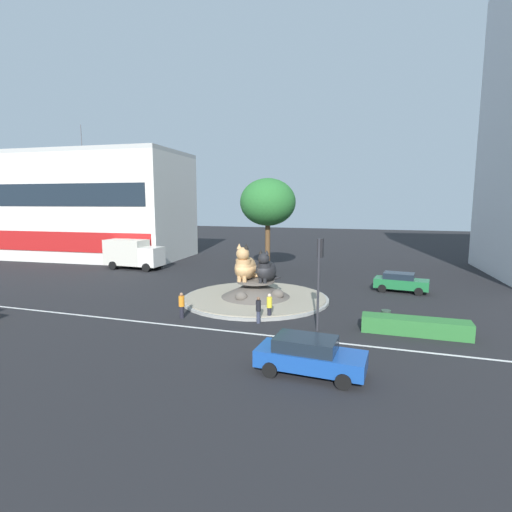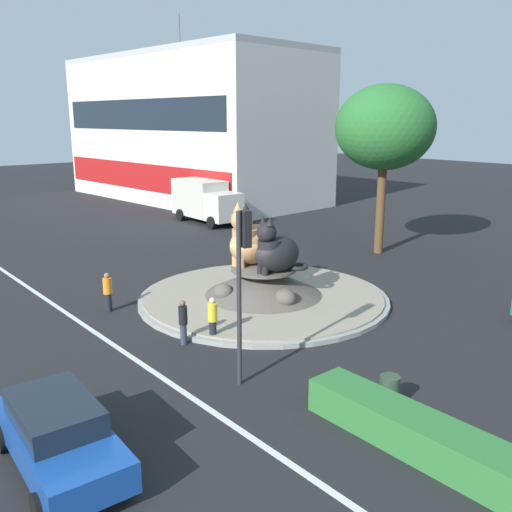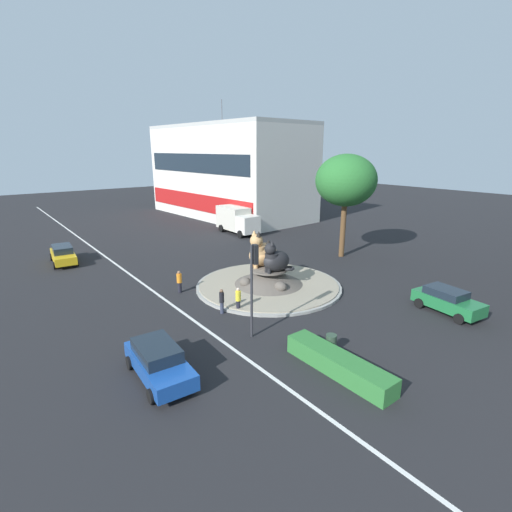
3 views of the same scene
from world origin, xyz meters
TOP-DOWN VIEW (x-y plane):
  - ground_plane at (0.00, 0.00)m, footprint 160.00×160.00m
  - lane_centreline at (0.00, -7.26)m, footprint 112.00×0.20m
  - roundabout_island at (0.00, -0.01)m, footprint 10.80×10.80m
  - cat_statue_calico at (-0.82, -0.00)m, footprint 1.77×2.82m
  - cat_statue_black at (0.83, -0.08)m, footprint 1.64×2.38m
  - traffic_light_mast at (5.50, -5.58)m, footprint 0.36×0.46m
  - shophouse_block at (-28.25, 15.25)m, footprint 26.90×13.64m
  - clipped_hedge_strip at (10.68, -4.60)m, footprint 5.65×1.20m
  - broadleaf_tree_behind_island at (-2.19, 10.84)m, footprint 5.56×5.56m
  - pedestrian_black_shirt at (1.89, -5.34)m, footprint 0.31×0.31m
  - pedestrian_orange_shirt at (-2.98, -5.82)m, footprint 0.36×0.36m
  - pedestrian_yellow_shirt at (2.30, -4.37)m, footprint 0.34×0.34m
  - sedan_on_far_lane at (6.00, -11.30)m, footprint 4.65×2.25m
  - delivery_box_truck at (-16.76, 8.72)m, footprint 6.39×2.71m
  - litter_bin at (9.16, -3.39)m, footprint 0.56×0.56m

SIDE VIEW (x-z plane):
  - ground_plane at x=0.00m, z-range 0.00..0.00m
  - lane_centreline at x=0.00m, z-range 0.00..0.01m
  - clipped_hedge_strip at x=10.68m, z-range 0.00..0.90m
  - litter_bin at x=9.16m, z-range 0.00..0.90m
  - roundabout_island at x=0.00m, z-range -0.21..1.24m
  - sedan_on_far_lane at x=6.00m, z-range 0.04..1.62m
  - pedestrian_yellow_shirt at x=2.30m, z-range 0.04..1.66m
  - pedestrian_orange_shirt at x=-2.98m, z-range 0.04..1.67m
  - pedestrian_black_shirt at x=1.89m, z-range 0.05..1.67m
  - delivery_box_truck at x=-16.76m, z-range 0.11..3.26m
  - cat_statue_black at x=0.83m, z-range 1.13..3.52m
  - cat_statue_calico at x=-0.82m, z-range 1.07..3.86m
  - traffic_light_mast at x=5.50m, z-range 1.02..6.24m
  - shophouse_block at x=-28.25m, z-range -1.55..14.95m
  - broadleaf_tree_behind_island at x=-2.19m, z-range 2.37..11.93m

